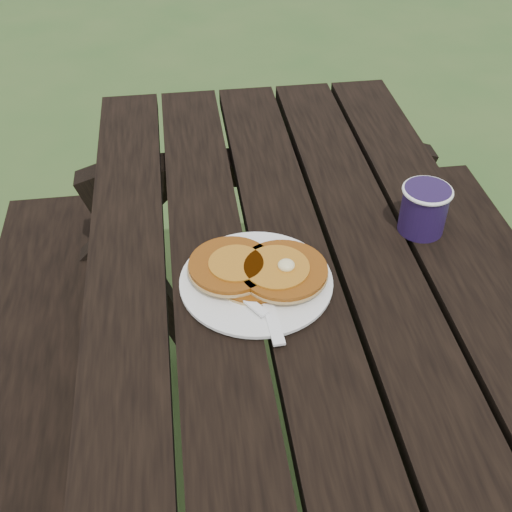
{
  "coord_description": "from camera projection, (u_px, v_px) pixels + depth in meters",
  "views": [
    {
      "loc": [
        -0.19,
        -0.67,
        1.52
      ],
      "look_at": [
        -0.07,
        0.16,
        0.8
      ],
      "focal_mm": 45.0,
      "sensor_mm": 36.0,
      "label": 1
    }
  ],
  "objects": [
    {
      "name": "fork",
      "position": [
        244.0,
        297.0,
        1.07
      ],
      "size": [
        0.11,
        0.15,
        0.01
      ],
      "primitive_type": null,
      "rotation": [
        0.0,
        0.0,
        0.58
      ],
      "color": "white",
      "rests_on": "plate"
    },
    {
      "name": "plate",
      "position": [
        256.0,
        282.0,
        1.12
      ],
      "size": [
        0.3,
        0.3,
        0.01
      ],
      "primitive_type": "cylinder",
      "rotation": [
        0.0,
        0.0,
        0.15
      ],
      "color": "white",
      "rests_on": "picnic_table"
    },
    {
      "name": "coffee_cup",
      "position": [
        424.0,
        207.0,
        1.21
      ],
      "size": [
        0.09,
        0.09,
        0.09
      ],
      "rotation": [
        0.0,
        0.0,
        -0.2
      ],
      "color": "#1F1239",
      "rests_on": "picnic_table"
    },
    {
      "name": "picnic_table",
      "position": [
        304.0,
        470.0,
        1.27
      ],
      "size": [
        1.36,
        1.8,
        0.75
      ],
      "color": "black",
      "rests_on": "ground"
    },
    {
      "name": "knife",
      "position": [
        268.0,
        305.0,
        1.07
      ],
      "size": [
        0.03,
        0.18,
        0.0
      ],
      "primitive_type": "cube",
      "rotation": [
        0.0,
        0.0,
        0.04
      ],
      "color": "white",
      "rests_on": "plate"
    },
    {
      "name": "pancake_stack",
      "position": [
        259.0,
        269.0,
        1.12
      ],
      "size": [
        0.24,
        0.18,
        0.04
      ],
      "rotation": [
        0.0,
        0.0,
        -0.0
      ],
      "color": "#86450F",
      "rests_on": "plate"
    }
  ]
}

